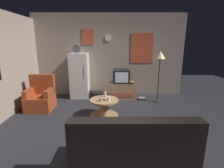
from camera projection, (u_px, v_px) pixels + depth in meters
name	position (u px, v px, depth m)	size (l,w,h in m)	color
ground_plane	(108.00, 125.00, 3.84)	(12.00, 12.00, 0.00)	#232328
wall_with_art	(109.00, 55.00, 5.88)	(5.20, 0.12, 2.80)	gray
fridge	(80.00, 75.00, 5.69)	(0.60, 0.62, 1.77)	silver
tv_stand	(122.00, 90.00, 5.64)	(0.84, 0.53, 0.55)	#9E754C
crt_tv	(121.00, 76.00, 5.52)	(0.54, 0.51, 0.44)	black
standing_lamp	(160.00, 59.00, 5.06)	(0.32, 0.32, 1.59)	#332D28
coffee_table	(104.00, 108.00, 4.26)	(0.72, 0.72, 0.45)	#9E754C
wine_glass	(105.00, 94.00, 4.37)	(0.05, 0.05, 0.15)	silver
mug_ceramic_white	(109.00, 99.00, 4.11)	(0.08, 0.08, 0.09)	silver
mug_ceramic_tan	(101.00, 100.00, 4.06)	(0.08, 0.08, 0.09)	tan
remote_control	(102.00, 99.00, 4.16)	(0.15, 0.04, 0.02)	black
armchair	(41.00, 97.00, 4.72)	(0.68, 0.68, 0.96)	maroon
couch	(132.00, 152.00, 2.42)	(1.70, 0.80, 0.92)	black
book_stack	(142.00, 99.00, 5.54)	(0.21, 0.18, 0.07)	#7C5553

